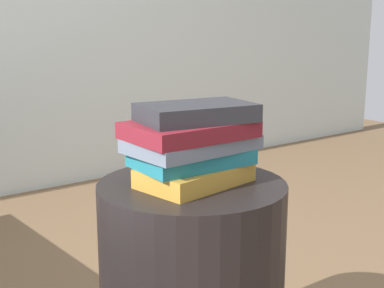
# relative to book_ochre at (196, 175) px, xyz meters

# --- Properties ---
(book_ochre) EXTENTS (0.27, 0.20, 0.04)m
(book_ochre) POSITION_rel_book_ochre_xyz_m (0.00, 0.00, 0.00)
(book_ochre) COLOR #B7842D
(book_ochre) RESTS_ON side_table
(book_teal) EXTENTS (0.27, 0.17, 0.04)m
(book_teal) POSITION_rel_book_ochre_xyz_m (-0.00, 0.01, 0.04)
(book_teal) COLOR #1E727F
(book_teal) RESTS_ON book_ochre
(book_slate) EXTENTS (0.30, 0.20, 0.03)m
(book_slate) POSITION_rel_book_ochre_xyz_m (0.00, 0.02, 0.07)
(book_slate) COLOR slate
(book_slate) RESTS_ON book_teal
(book_maroon) EXTENTS (0.28, 0.19, 0.04)m
(book_maroon) POSITION_rel_book_ochre_xyz_m (-0.01, 0.02, 0.11)
(book_maroon) COLOR maroon
(book_maroon) RESTS_ON book_slate
(book_charcoal) EXTENTS (0.28, 0.20, 0.04)m
(book_charcoal) POSITION_rel_book_ochre_xyz_m (0.01, 0.01, 0.15)
(book_charcoal) COLOR #28282D
(book_charcoal) RESTS_ON book_maroon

